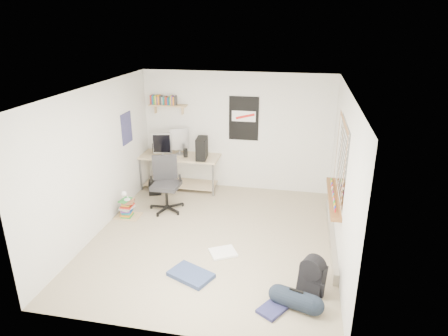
% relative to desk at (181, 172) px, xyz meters
% --- Properties ---
extents(floor, '(4.00, 4.50, 0.01)m').
position_rel_desk_xyz_m(floor, '(1.18, -1.98, -0.37)').
color(floor, gray).
rests_on(floor, ground).
extents(ceiling, '(4.00, 4.50, 0.01)m').
position_rel_desk_xyz_m(ceiling, '(1.18, -1.98, 2.14)').
color(ceiling, white).
rests_on(ceiling, ground).
extents(back_wall, '(4.00, 0.01, 2.50)m').
position_rel_desk_xyz_m(back_wall, '(1.18, 0.28, 0.89)').
color(back_wall, silver).
rests_on(back_wall, ground).
extents(left_wall, '(0.01, 4.50, 2.50)m').
position_rel_desk_xyz_m(left_wall, '(-0.83, -1.98, 0.89)').
color(left_wall, silver).
rests_on(left_wall, ground).
extents(right_wall, '(0.01, 4.50, 2.50)m').
position_rel_desk_xyz_m(right_wall, '(3.18, -1.98, 0.89)').
color(right_wall, silver).
rests_on(right_wall, ground).
extents(desk, '(1.85, 1.18, 0.78)m').
position_rel_desk_xyz_m(desk, '(0.00, 0.00, 0.00)').
color(desk, tan).
rests_on(desk, floor).
extents(monitor_left, '(0.40, 0.17, 0.42)m').
position_rel_desk_xyz_m(monitor_left, '(-0.27, -0.31, 0.63)').
color(monitor_left, '#ADACB2').
rests_on(monitor_left, desk).
extents(monitor_right, '(0.41, 0.26, 0.45)m').
position_rel_desk_xyz_m(monitor_right, '(-0.01, 0.02, 0.64)').
color(monitor_right, '#9C9CA1').
rests_on(monitor_right, desk).
extents(pc_tower, '(0.24, 0.44, 0.44)m').
position_rel_desk_xyz_m(pc_tower, '(0.54, -0.21, 0.64)').
color(pc_tower, black).
rests_on(pc_tower, desk).
extents(keyboard, '(0.38, 0.14, 0.02)m').
position_rel_desk_xyz_m(keyboard, '(-0.27, -0.31, 0.42)').
color(keyboard, black).
rests_on(keyboard, desk).
extents(speaker_left, '(0.11, 0.11, 0.19)m').
position_rel_desk_xyz_m(speaker_left, '(-0.57, 0.02, 0.51)').
color(speaker_left, black).
rests_on(speaker_left, desk).
extents(speaker_right, '(0.11, 0.11, 0.17)m').
position_rel_desk_xyz_m(speaker_right, '(0.17, -0.16, 0.50)').
color(speaker_right, black).
rests_on(speaker_right, desk).
extents(office_chair, '(0.90, 0.90, 1.06)m').
position_rel_desk_xyz_m(office_chair, '(0.06, -1.12, 0.13)').
color(office_chair, '#262629').
rests_on(office_chair, floor).
extents(wall_shelf, '(0.80, 0.22, 0.24)m').
position_rel_desk_xyz_m(wall_shelf, '(-0.27, 0.16, 1.42)').
color(wall_shelf, tan).
rests_on(wall_shelf, back_wall).
extents(poster_back_wall, '(0.62, 0.03, 0.92)m').
position_rel_desk_xyz_m(poster_back_wall, '(1.33, 0.25, 1.19)').
color(poster_back_wall, black).
rests_on(poster_back_wall, back_wall).
extents(poster_left_wall, '(0.02, 0.42, 0.60)m').
position_rel_desk_xyz_m(poster_left_wall, '(-0.81, -0.78, 1.14)').
color(poster_left_wall, navy).
rests_on(poster_left_wall, left_wall).
extents(window, '(0.10, 1.50, 1.26)m').
position_rel_desk_xyz_m(window, '(3.13, -1.68, 1.08)').
color(window, brown).
rests_on(window, right_wall).
extents(baseboard_heater, '(0.08, 2.50, 0.18)m').
position_rel_desk_xyz_m(baseboard_heater, '(3.13, -1.68, -0.28)').
color(baseboard_heater, '#B7B2A8').
rests_on(baseboard_heater, floor).
extents(backpack, '(0.41, 0.37, 0.44)m').
position_rel_desk_xyz_m(backpack, '(2.80, -3.11, -0.16)').
color(backpack, black).
rests_on(backpack, floor).
extents(duffel_bag, '(0.32, 0.32, 0.50)m').
position_rel_desk_xyz_m(duffel_bag, '(2.60, -3.48, -0.22)').
color(duffel_bag, black).
rests_on(duffel_bag, floor).
extents(tshirt, '(0.51, 0.49, 0.04)m').
position_rel_desk_xyz_m(tshirt, '(1.44, -2.43, -0.34)').
color(tshirt, white).
rests_on(tshirt, floor).
extents(jeans_a, '(0.72, 0.61, 0.07)m').
position_rel_desk_xyz_m(jeans_a, '(1.10, -3.11, -0.33)').
color(jeans_a, navy).
rests_on(jeans_a, floor).
extents(jeans_b, '(0.42, 0.44, 0.04)m').
position_rel_desk_xyz_m(jeans_b, '(2.31, -3.60, -0.34)').
color(jeans_b, '#21234C').
rests_on(jeans_b, floor).
extents(book_stack, '(0.54, 0.49, 0.31)m').
position_rel_desk_xyz_m(book_stack, '(-0.57, -1.53, -0.21)').
color(book_stack, olive).
rests_on(book_stack, floor).
extents(desk_lamp, '(0.14, 0.20, 0.18)m').
position_rel_desk_xyz_m(desk_lamp, '(-0.55, -1.55, 0.02)').
color(desk_lamp, white).
rests_on(desk_lamp, book_stack).
extents(subwoofer, '(0.32, 0.32, 0.28)m').
position_rel_desk_xyz_m(subwoofer, '(-0.44, -0.43, -0.22)').
color(subwoofer, black).
rests_on(subwoofer, floor).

